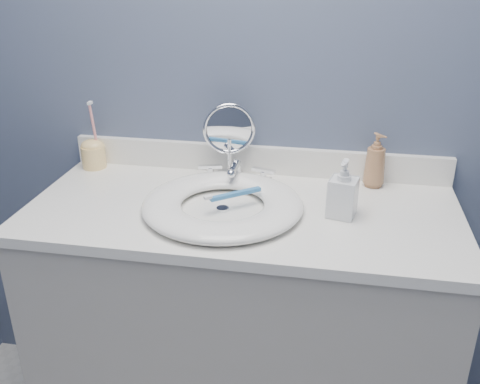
% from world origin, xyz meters
% --- Properties ---
extents(back_wall, '(2.20, 0.02, 2.40)m').
position_xyz_m(back_wall, '(0.00, 1.25, 1.20)').
color(back_wall, '#4D5773').
rests_on(back_wall, ground).
extents(vanity_cabinet, '(1.20, 0.55, 0.85)m').
position_xyz_m(vanity_cabinet, '(0.00, 0.97, 0.42)').
color(vanity_cabinet, '#AFA8A0').
rests_on(vanity_cabinet, ground).
extents(countertop, '(1.22, 0.57, 0.03)m').
position_xyz_m(countertop, '(0.00, 0.97, 0.86)').
color(countertop, white).
rests_on(countertop, vanity_cabinet).
extents(backsplash, '(1.22, 0.02, 0.09)m').
position_xyz_m(backsplash, '(0.00, 1.24, 0.93)').
color(backsplash, white).
rests_on(backsplash, countertop).
extents(basin, '(0.45, 0.45, 0.04)m').
position_xyz_m(basin, '(-0.05, 0.94, 0.90)').
color(basin, white).
rests_on(basin, countertop).
extents(drain, '(0.04, 0.04, 0.01)m').
position_xyz_m(drain, '(-0.05, 0.94, 0.88)').
color(drain, silver).
rests_on(drain, countertop).
extents(faucet, '(0.25, 0.13, 0.07)m').
position_xyz_m(faucet, '(-0.05, 1.14, 0.91)').
color(faucet, silver).
rests_on(faucet, countertop).
extents(makeup_mirror, '(0.16, 0.09, 0.24)m').
position_xyz_m(makeup_mirror, '(-0.08, 1.19, 1.01)').
color(makeup_mirror, silver).
rests_on(makeup_mirror, countertop).
extents(soap_bottle_amber, '(0.09, 0.09, 0.17)m').
position_xyz_m(soap_bottle_amber, '(0.37, 1.20, 0.96)').
color(soap_bottle_amber, '#A06F48').
rests_on(soap_bottle_amber, countertop).
extents(soap_bottle_clear, '(0.09, 0.09, 0.16)m').
position_xyz_m(soap_bottle_clear, '(0.28, 0.97, 0.96)').
color(soap_bottle_clear, silver).
rests_on(soap_bottle_clear, countertop).
extents(toothbrush_holder, '(0.08, 0.08, 0.23)m').
position_xyz_m(toothbrush_holder, '(-0.54, 1.19, 0.93)').
color(toothbrush_holder, '#FED37F').
rests_on(toothbrush_holder, countertop).
extents(toothbrush_lying, '(0.14, 0.12, 0.02)m').
position_xyz_m(toothbrush_lying, '(-0.02, 0.96, 0.92)').
color(toothbrush_lying, teal).
rests_on(toothbrush_lying, basin).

